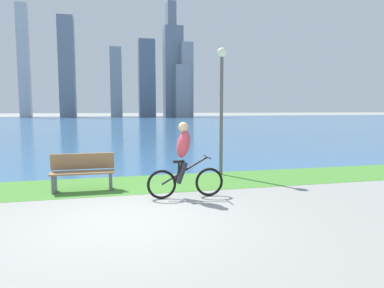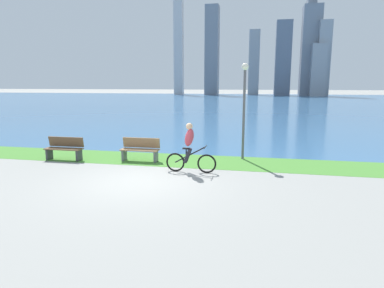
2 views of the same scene
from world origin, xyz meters
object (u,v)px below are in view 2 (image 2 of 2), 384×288
bench_far_along_path (65,149)px  lamppost_tall (244,97)px  cyclist_lead (190,148)px  bench_near_path (140,150)px

bench_far_along_path → lamppost_tall: bearing=12.5°
cyclist_lead → bench_far_along_path: 5.33m
cyclist_lead → bench_near_path: bearing=150.6°
bench_near_path → lamppost_tall: size_ratio=0.40×
lamppost_tall → cyclist_lead: bearing=-124.9°
cyclist_lead → bench_near_path: 2.60m
bench_far_along_path → lamppost_tall: lamppost_tall is taller
bench_far_along_path → lamppost_tall: size_ratio=0.40×
bench_near_path → bench_far_along_path: 3.04m
cyclist_lead → lamppost_tall: bearing=55.1°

